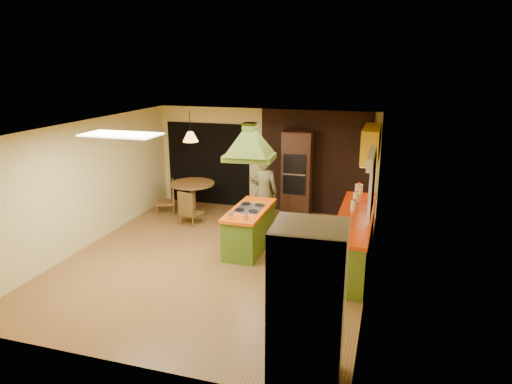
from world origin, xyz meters
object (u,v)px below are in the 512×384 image
(canister_large, at_px, (359,190))
(dining_table, at_px, (193,192))
(wall_oven, at_px, (297,174))
(refrigerator, at_px, (307,307))
(kitchen_island, at_px, (250,228))
(man, at_px, (264,192))

(canister_large, bearing_deg, dining_table, 174.18)
(wall_oven, xyz_separation_m, canister_large, (1.52, -1.07, 0.01))
(refrigerator, xyz_separation_m, wall_oven, (-1.35, 5.87, 0.06))
(wall_oven, distance_m, dining_table, 2.55)
(refrigerator, relative_size, canister_large, 8.28)
(kitchen_island, xyz_separation_m, canister_large, (1.97, 1.24, 0.61))
(kitchen_island, bearing_deg, wall_oven, 79.26)
(refrigerator, bearing_deg, canister_large, 85.19)
(man, xyz_separation_m, dining_table, (-1.91, 0.46, -0.28))
(canister_large, bearing_deg, kitchen_island, -147.86)
(man, distance_m, canister_large, 2.03)
(man, height_order, wall_oven, wall_oven)
(refrigerator, distance_m, wall_oven, 6.03)
(kitchen_island, height_order, canister_large, canister_large)
(dining_table, relative_size, canister_large, 4.54)
(refrigerator, bearing_deg, dining_table, 123.09)
(refrigerator, bearing_deg, wall_oven, 100.18)
(kitchen_island, relative_size, refrigerator, 0.86)
(refrigerator, bearing_deg, man, 108.56)
(wall_oven, bearing_deg, dining_table, -167.28)
(refrigerator, relative_size, dining_table, 1.83)
(dining_table, distance_m, canister_large, 3.98)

